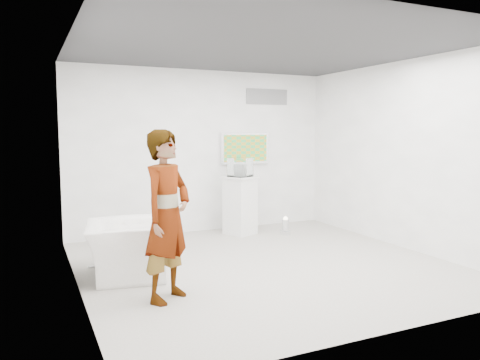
{
  "coord_description": "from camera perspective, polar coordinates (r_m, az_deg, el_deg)",
  "views": [
    {
      "loc": [
        -3.02,
        -5.73,
        1.89
      ],
      "look_at": [
        -0.1,
        0.6,
        1.15
      ],
      "focal_mm": 35.0,
      "sensor_mm": 36.0,
      "label": 1
    }
  ],
  "objects": [
    {
      "name": "logo_decal",
      "position": [
        9.33,
        3.3,
        10.1
      ],
      "size": [
        0.9,
        0.02,
        0.3
      ],
      "primitive_type": "cube",
      "color": "slate",
      "rests_on": "room"
    },
    {
      "name": "person",
      "position": [
        5.24,
        -8.88,
        -4.33
      ],
      "size": [
        0.83,
        0.79,
        1.9
      ],
      "primitive_type": "imported",
      "rotation": [
        0.0,
        0.0,
        0.66
      ],
      "color": "white",
      "rests_on": "room"
    },
    {
      "name": "wii_remote",
      "position": [
        5.45,
        -8.73,
        4.12
      ],
      "size": [
        0.08,
        0.13,
        0.03
      ],
      "primitive_type": "cube",
      "rotation": [
        0.0,
        0.0,
        0.46
      ],
      "color": "white",
      "rests_on": "person"
    },
    {
      "name": "floor_uplight",
      "position": [
        8.62,
        5.56,
        -5.59
      ],
      "size": [
        0.25,
        0.25,
        0.31
      ],
      "primitive_type": "cylinder",
      "rotation": [
        0.0,
        0.0,
        0.27
      ],
      "color": "silver",
      "rests_on": "room"
    },
    {
      "name": "vitrine",
      "position": [
        8.47,
        0.02,
        1.56
      ],
      "size": [
        0.45,
        0.45,
        0.34
      ],
      "primitive_type": "cube",
      "rotation": [
        0.0,
        0.0,
        0.44
      ],
      "color": "white",
      "rests_on": "pedestal"
    },
    {
      "name": "room",
      "position": [
        6.49,
        3.06,
        2.6
      ],
      "size": [
        5.01,
        5.01,
        3.0
      ],
      "color": "#B2ADA3",
      "rests_on": "ground"
    },
    {
      "name": "console",
      "position": [
        8.47,
        0.02,
        1.17
      ],
      "size": [
        0.13,
        0.17,
        0.22
      ],
      "primitive_type": "cube",
      "rotation": [
        0.0,
        0.0,
        0.57
      ],
      "color": "white",
      "rests_on": "pedestal"
    },
    {
      "name": "armchair",
      "position": [
        6.32,
        -13.85,
        -8.19
      ],
      "size": [
        1.12,
        1.23,
        0.71
      ],
      "primitive_type": "imported",
      "rotation": [
        0.0,
        0.0,
        1.41
      ],
      "color": "white",
      "rests_on": "room"
    },
    {
      "name": "pedestal",
      "position": [
        8.55,
        0.02,
        -3.11
      ],
      "size": [
        0.67,
        0.67,
        1.06
      ],
      "primitive_type": "cube",
      "rotation": [
        0.0,
        0.0,
        0.4
      ],
      "color": "white",
      "rests_on": "room"
    },
    {
      "name": "tv",
      "position": [
        9.05,
        0.58,
        3.9
      ],
      "size": [
        1.0,
        0.08,
        0.6
      ],
      "primitive_type": "cube",
      "color": "silver",
      "rests_on": "room"
    }
  ]
}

